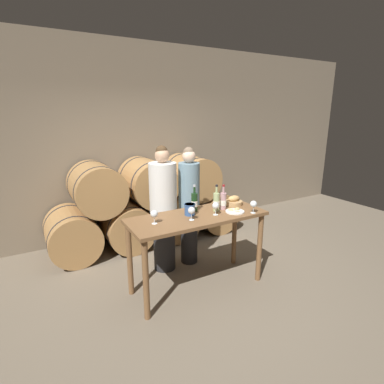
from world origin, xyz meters
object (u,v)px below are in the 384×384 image
(wine_bottle_white, at_px, (216,202))
(wine_glass_right, at_px, (254,204))
(bread_basket, at_px, (234,201))
(wine_glass_center, at_px, (216,206))
(wine_glass_far_left, at_px, (154,214))
(tasting_table, at_px, (197,227))
(blue_crock, at_px, (190,209))
(cheese_plate, at_px, (235,211))
(wine_glass_left, at_px, (192,211))
(person_left, at_px, (163,209))
(person_right, at_px, (189,205))
(wine_bottle_red, at_px, (194,202))
(wine_bottle_rose, at_px, (223,201))

(wine_bottle_white, relative_size, wine_glass_right, 2.15)
(bread_basket, distance_m, wine_glass_center, 0.48)
(wine_glass_far_left, xyz_separation_m, wine_glass_center, (0.73, -0.09, 0.00))
(tasting_table, xyz_separation_m, blue_crock, (-0.07, 0.05, 0.21))
(cheese_plate, bearing_deg, tasting_table, 164.32)
(wine_glass_left, xyz_separation_m, wine_glass_center, (0.33, 0.01, 0.00))
(wine_bottle_white, distance_m, wine_glass_left, 0.43)
(person_left, xyz_separation_m, wine_glass_far_left, (-0.38, -0.62, 0.19))
(person_left, relative_size, wine_glass_far_left, 11.11)
(wine_bottle_white, bearing_deg, person_right, 94.65)
(wine_bottle_red, distance_m, cheese_plate, 0.50)
(tasting_table, distance_m, blue_crock, 0.23)
(person_left, bearing_deg, wine_bottle_red, -65.61)
(blue_crock, relative_size, cheese_plate, 0.59)
(wine_bottle_rose, relative_size, wine_glass_right, 2.05)
(wine_glass_left, bearing_deg, wine_bottle_red, 54.27)
(bread_basket, distance_m, wine_glass_far_left, 1.16)
(tasting_table, bearing_deg, wine_glass_left, -142.91)
(wine_glass_left, bearing_deg, blue_crock, 67.76)
(tasting_table, relative_size, person_left, 0.96)
(wine_bottle_red, distance_m, wine_glass_right, 0.70)
(person_right, height_order, wine_glass_right, person_right)
(wine_glass_far_left, bearing_deg, blue_crock, 7.08)
(person_left, distance_m, wine_bottle_rose, 0.81)
(wine_bottle_white, distance_m, bread_basket, 0.36)
(blue_crock, bearing_deg, wine_glass_right, -24.54)
(wine_bottle_red, xyz_separation_m, wine_glass_right, (0.56, -0.42, -0.00))
(tasting_table, height_order, wine_glass_far_left, wine_glass_far_left)
(tasting_table, relative_size, person_right, 0.99)
(cheese_plate, height_order, wine_glass_center, wine_glass_center)
(wine_glass_far_left, distance_m, wine_glass_right, 1.18)
(bread_basket, height_order, wine_glass_left, wine_glass_left)
(person_left, xyz_separation_m, bread_basket, (0.77, -0.50, 0.12))
(wine_bottle_rose, bearing_deg, blue_crock, 177.72)
(wine_bottle_rose, height_order, wine_glass_left, wine_bottle_rose)
(wine_bottle_white, xyz_separation_m, wine_glass_center, (-0.09, -0.11, -0.01))
(wine_bottle_red, height_order, blue_crock, wine_bottle_red)
(person_left, xyz_separation_m, person_right, (0.39, 0.00, -0.00))
(tasting_table, height_order, blue_crock, blue_crock)
(person_right, distance_m, wine_bottle_red, 0.53)
(person_left, bearing_deg, wine_glass_center, -63.78)
(tasting_table, height_order, wine_bottle_rose, wine_bottle_rose)
(person_right, relative_size, wine_glass_center, 10.83)
(wine_bottle_white, relative_size, wine_glass_left, 2.15)
(bread_basket, bearing_deg, wine_bottle_red, 175.92)
(cheese_plate, relative_size, wine_glass_left, 1.49)
(wine_glass_center, bearing_deg, wine_bottle_red, 119.42)
(wine_bottle_red, relative_size, wine_bottle_white, 0.99)
(wine_bottle_rose, xyz_separation_m, bread_basket, (0.23, 0.08, -0.06))
(tasting_table, xyz_separation_m, wine_bottle_white, (0.28, 0.02, 0.26))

